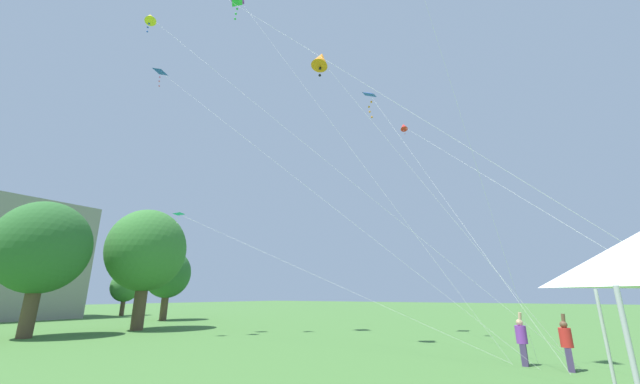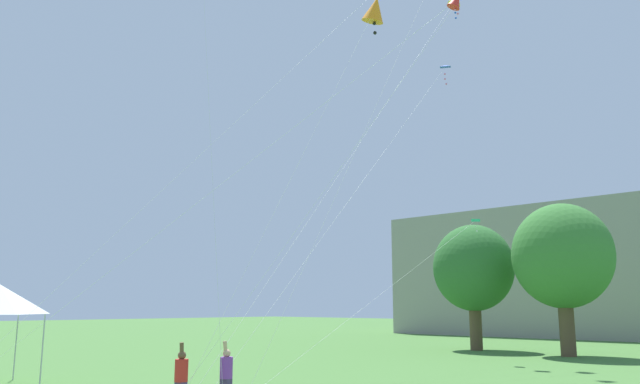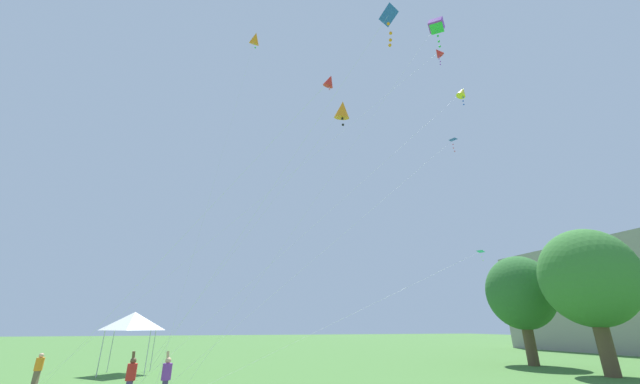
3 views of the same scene
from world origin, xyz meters
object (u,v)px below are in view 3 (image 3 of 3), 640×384
(person_red_shirt, at_px, (131,377))
(kite_orange_diamond_7, at_px, (255,39))
(kite_cyan_delta_6, at_px, (475,254))
(kite_purple_box_8, at_px, (436,26))
(kite_blue_delta_4, at_px, (451,142))
(kite_orange_diamond_2, at_px, (342,110))
(festival_tent, at_px, (134,321))
(kite_red_diamond_1, at_px, (328,83))
(kite_blue_delta_5, at_px, (387,19))
(person_orange_shirt, at_px, (38,368))
(kite_red_diamond_0, at_px, (438,53))
(person_purple_shirt, at_px, (166,376))
(kite_yellow_diamond_3, at_px, (462,92))

(person_red_shirt, relative_size, kite_orange_diamond_7, 0.07)
(kite_cyan_delta_6, bearing_deg, kite_purple_box_8, -47.91)
(kite_blue_delta_4, xyz_separation_m, kite_orange_diamond_7, (-3.26, -15.76, 9.16))
(kite_orange_diamond_2, bearing_deg, kite_purple_box_8, 88.04)
(person_red_shirt, height_order, kite_cyan_delta_6, kite_cyan_delta_6)
(festival_tent, height_order, kite_orange_diamond_7, kite_orange_diamond_7)
(kite_cyan_delta_6, bearing_deg, kite_orange_diamond_2, -82.94)
(kite_orange_diamond_2, relative_size, kite_blue_delta_4, 0.82)
(kite_orange_diamond_7, bearing_deg, kite_orange_diamond_2, 39.37)
(kite_red_diamond_1, height_order, kite_blue_delta_5, kite_blue_delta_5)
(kite_purple_box_8, bearing_deg, person_orange_shirt, -102.81)
(kite_blue_delta_5, bearing_deg, person_red_shirt, -122.73)
(person_red_shirt, height_order, kite_red_diamond_0, kite_red_diamond_0)
(person_orange_shirt, bearing_deg, kite_red_diamond_0, 40.04)
(kite_orange_diamond_7, relative_size, kite_purple_box_8, 1.06)
(festival_tent, bearing_deg, kite_purple_box_8, 64.28)
(person_red_shirt, height_order, person_orange_shirt, person_red_shirt)
(person_red_shirt, distance_m, kite_cyan_delta_6, 20.04)
(person_purple_shirt, bearing_deg, kite_purple_box_8, -151.36)
(kite_red_diamond_0, xyz_separation_m, kite_orange_diamond_7, (-3.26, -15.76, 0.24))
(festival_tent, distance_m, person_orange_shirt, 5.73)
(kite_blue_delta_4, bearing_deg, kite_red_diamond_1, -56.37)
(kite_blue_delta_4, bearing_deg, kite_red_diamond_0, -0.19)
(kite_purple_box_8, bearing_deg, person_purple_shirt, -88.23)
(kite_red_diamond_1, distance_m, kite_blue_delta_4, 16.37)
(person_orange_shirt, relative_size, kite_blue_delta_5, 0.09)
(kite_red_diamond_1, height_order, kite_orange_diamond_7, kite_orange_diamond_7)
(festival_tent, distance_m, kite_orange_diamond_7, 23.61)
(person_purple_shirt, xyz_separation_m, kite_blue_delta_5, (5.76, 8.06, 15.56))
(kite_yellow_diamond_3, bearing_deg, kite_orange_diamond_2, -74.44)
(festival_tent, bearing_deg, kite_cyan_delta_6, 69.41)
(person_orange_shirt, height_order, kite_purple_box_8, kite_purple_box_8)
(kite_red_diamond_1, relative_size, kite_cyan_delta_6, 0.74)
(person_red_shirt, height_order, kite_blue_delta_4, kite_blue_delta_4)
(person_orange_shirt, relative_size, kite_cyan_delta_6, 0.08)
(kite_purple_box_8, bearing_deg, kite_blue_delta_4, 143.02)
(kite_red_diamond_1, xyz_separation_m, kite_orange_diamond_7, (-12.08, -2.50, 12.94))
(kite_orange_diamond_2, bearing_deg, kite_blue_delta_5, -1.12)
(kite_red_diamond_0, xyz_separation_m, kite_purple_box_8, (3.47, -2.62, -1.08))
(kite_red_diamond_0, bearing_deg, kite_orange_diamond_7, -101.70)
(kite_orange_diamond_2, bearing_deg, kite_yellow_diamond_3, 105.56)
(festival_tent, distance_m, kite_purple_box_8, 30.16)
(kite_orange_diamond_7, bearing_deg, kite_cyan_delta_6, 70.19)
(kite_orange_diamond_7, bearing_deg, festival_tent, -112.49)
(kite_orange_diamond_2, relative_size, kite_yellow_diamond_3, 0.70)
(person_purple_shirt, bearing_deg, festival_tent, -45.21)
(kite_blue_delta_4, relative_size, kite_orange_diamond_7, 0.75)
(kite_blue_delta_4, height_order, kite_orange_diamond_7, kite_orange_diamond_7)
(kite_blue_delta_4, height_order, kite_purple_box_8, kite_purple_box_8)
(person_orange_shirt, relative_size, kite_yellow_diamond_3, 0.07)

